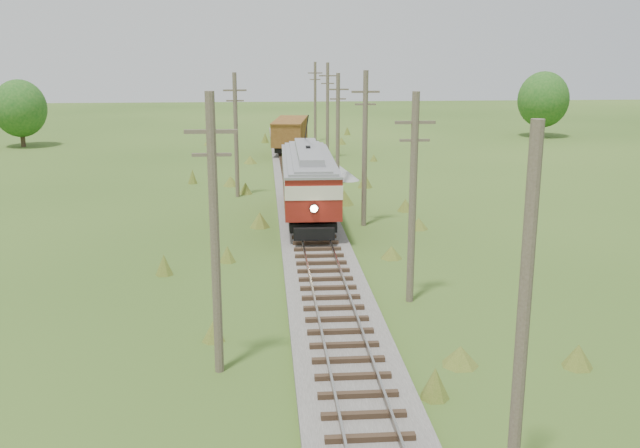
{
  "coord_description": "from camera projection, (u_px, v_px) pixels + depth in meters",
  "views": [
    {
      "loc": [
        -2.65,
        -9.56,
        10.26
      ],
      "look_at": [
        0.0,
        23.42,
        2.03
      ],
      "focal_mm": 40.0,
      "sensor_mm": 36.0,
      "label": 1
    }
  ],
  "objects": [
    {
      "name": "railbed_main",
      "position": [
        307.0,
        212.0,
        44.77
      ],
      "size": [
        3.6,
        96.0,
        0.57
      ],
      "color": "#605B54",
      "rests_on": "ground"
    },
    {
      "name": "utility_pole_r_5",
      "position": [
        328.0,
        110.0,
        66.23
      ],
      "size": [
        1.6,
        0.3,
        8.9
      ],
      "color": "brown",
      "rests_on": "ground"
    },
    {
      "name": "gondola",
      "position": [
        290.0,
        133.0,
        69.46
      ],
      "size": [
        3.99,
        8.98,
        2.88
      ],
      "rotation": [
        0.0,
        0.0,
        -0.14
      ],
      "color": "black",
      "rests_on": "ground"
    },
    {
      "name": "utility_pole_r_4",
      "position": [
        338.0,
        128.0,
        53.68
      ],
      "size": [
        1.6,
        0.3,
        8.4
      ],
      "color": "brown",
      "rests_on": "ground"
    },
    {
      "name": "utility_pole_r_1",
      "position": [
        524.0,
        316.0,
        15.94
      ],
      "size": [
        0.3,
        0.3,
        8.8
      ],
      "color": "brown",
      "rests_on": "ground"
    },
    {
      "name": "gravel_pile",
      "position": [
        337.0,
        171.0,
        57.11
      ],
      "size": [
        3.51,
        3.72,
        1.27
      ],
      "color": "gray",
      "rests_on": "ground"
    },
    {
      "name": "utility_pole_r_2",
      "position": [
        413.0,
        197.0,
        28.53
      ],
      "size": [
        1.6,
        0.3,
        8.6
      ],
      "color": "brown",
      "rests_on": "ground"
    },
    {
      "name": "streetcar",
      "position": [
        308.0,
        177.0,
        42.43
      ],
      "size": [
        3.24,
        13.0,
        5.92
      ],
      "rotation": [
        0.0,
        0.0,
        -0.02
      ],
      "color": "black",
      "rests_on": "ground"
    },
    {
      "name": "tree_mid_a",
      "position": [
        20.0,
        108.0,
        74.56
      ],
      "size": [
        5.46,
        5.46,
        7.03
      ],
      "color": "#38281C",
      "rests_on": "ground"
    },
    {
      "name": "utility_pole_r_3",
      "position": [
        365.0,
        148.0,
        41.05
      ],
      "size": [
        1.6,
        0.3,
        9.0
      ],
      "color": "brown",
      "rests_on": "ground"
    },
    {
      "name": "tree_mid_b",
      "position": [
        543.0,
        100.0,
        82.86
      ],
      "size": [
        5.88,
        5.88,
        7.57
      ],
      "color": "#38281C",
      "rests_on": "ground"
    },
    {
      "name": "utility_pole_l_b",
      "position": [
        236.0,
        134.0,
        49.2
      ],
      "size": [
        1.6,
        0.3,
        8.6
      ],
      "color": "brown",
      "rests_on": "ground"
    },
    {
      "name": "utility_pole_r_6",
      "position": [
        315.0,
        101.0,
        78.81
      ],
      "size": [
        1.6,
        0.3,
        8.7
      ],
      "color": "brown",
      "rests_on": "ground"
    },
    {
      "name": "utility_pole_l_a",
      "position": [
        215.0,
        234.0,
        22.09
      ],
      "size": [
        1.6,
        0.3,
        9.0
      ],
      "color": "brown",
      "rests_on": "ground"
    }
  ]
}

